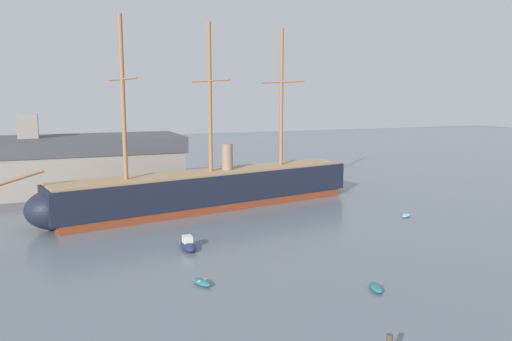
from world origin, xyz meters
TOP-DOWN VIEW (x-y plane):
  - tall_ship at (-5.82, 54.04)m, footprint 57.15×16.70m
  - dinghy_near_centre at (-1.80, 17.30)m, footprint 1.63×2.54m
  - dinghy_mid_left at (-15.78, 24.28)m, footprint 1.82×2.50m
  - motorboat_alongside_bow at (-14.34, 35.04)m, footprint 1.56×3.71m
  - dinghy_alongside_stern at (18.18, 38.07)m, footprint 2.11×1.60m
  - motorboat_far_left at (-30.35, 56.90)m, footprint 1.46×3.21m
  - motorboat_distant_centre at (4.08, 63.38)m, footprint 3.38×4.38m
  - dockside_warehouse_left at (-32.91, 73.10)m, footprint 57.22×18.69m

SIDE VIEW (x-z plane):
  - dinghy_alongside_stern at x=18.18m, z-range 0.00..0.46m
  - dinghy_mid_left at x=-15.78m, z-range 0.00..0.54m
  - dinghy_near_centre at x=-1.80m, z-range 0.00..0.56m
  - motorboat_far_left at x=-30.35m, z-range -0.20..1.13m
  - motorboat_alongside_bow at x=-14.34m, z-range -0.23..1.33m
  - motorboat_distant_centre at x=4.08m, z-range -0.25..1.45m
  - tall_ship at x=-5.82m, z-range -10.85..16.89m
  - dockside_warehouse_left at x=-32.91m, z-range -2.07..12.08m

